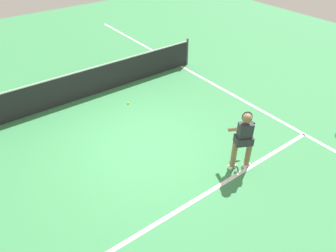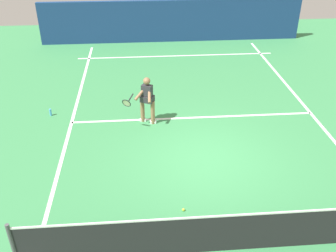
% 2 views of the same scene
% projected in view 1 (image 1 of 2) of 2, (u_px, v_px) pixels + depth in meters
% --- Properties ---
extents(ground_plane, '(27.74, 27.74, 0.00)m').
position_uv_depth(ground_plane, '(140.00, 146.00, 8.48)').
color(ground_plane, '#38844C').
extents(service_line_marking, '(7.93, 0.10, 0.01)m').
position_uv_depth(service_line_marking, '(197.00, 199.00, 6.96)').
color(service_line_marking, white).
rests_on(service_line_marking, ground).
extents(sideline_right_marking, '(0.10, 19.34, 0.01)m').
position_uv_depth(sideline_right_marking, '(242.00, 100.00, 10.40)').
color(sideline_right_marking, white).
rests_on(sideline_right_marking, ground).
extents(court_net, '(8.61, 0.08, 1.05)m').
position_uv_depth(court_net, '(85.00, 83.00, 10.29)').
color(court_net, '#4C4C51').
rests_on(court_net, ground).
extents(tennis_player, '(1.05, 0.82, 1.55)m').
position_uv_depth(tennis_player, '(244.00, 139.00, 7.34)').
color(tennis_player, '#8C6647').
rests_on(tennis_player, ground).
extents(tennis_ball_near, '(0.07, 0.07, 0.07)m').
position_uv_depth(tennis_ball_near, '(128.00, 103.00, 10.18)').
color(tennis_ball_near, '#D1E533').
rests_on(tennis_ball_near, ground).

